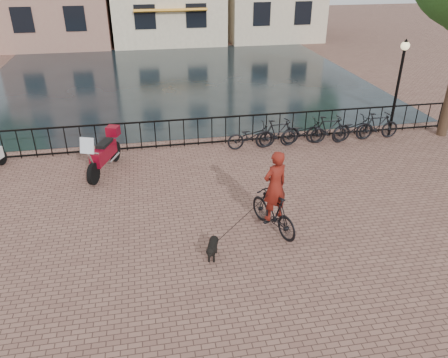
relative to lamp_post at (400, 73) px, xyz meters
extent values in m
plane|color=brown|center=(-7.20, -7.60, -2.38)|extent=(100.00, 100.00, 0.00)
plane|color=black|center=(-7.20, 9.70, -2.38)|extent=(20.00, 20.00, 0.00)
cube|color=black|center=(-7.20, 0.40, -1.38)|extent=(20.00, 0.05, 0.05)
cube|color=black|center=(-7.20, 0.40, -2.30)|extent=(20.00, 0.05, 0.05)
cube|color=orange|center=(-6.70, 17.70, 0.22)|extent=(5.00, 0.60, 0.15)
cylinder|color=black|center=(0.00, 0.00, -0.78)|extent=(0.10, 0.10, 3.20)
sphere|color=beige|center=(0.00, 0.00, 0.92)|extent=(0.30, 0.30, 0.30)
imported|color=black|center=(-6.09, -5.26, -1.83)|extent=(1.13, 1.89, 1.10)
imported|color=#63160E|center=(-6.09, -5.26, -0.96)|extent=(0.92, 0.76, 2.15)
imported|color=black|center=(-5.40, -0.20, -1.93)|extent=(1.74, 0.66, 0.90)
imported|color=black|center=(-4.45, -0.20, -1.88)|extent=(1.71, 0.66, 1.00)
imported|color=black|center=(-3.50, -0.20, -1.93)|extent=(1.74, 0.67, 0.90)
imported|color=black|center=(-2.55, -0.20, -1.88)|extent=(1.69, 0.56, 1.00)
imported|color=black|center=(-1.60, -0.20, -1.93)|extent=(1.79, 0.86, 0.90)
imported|color=black|center=(-0.65, -0.20, -1.88)|extent=(1.67, 0.48, 1.00)
camera|label=1|loc=(-8.96, -13.96, 3.82)|focal=35.00mm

